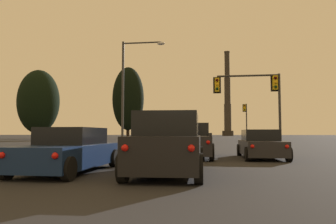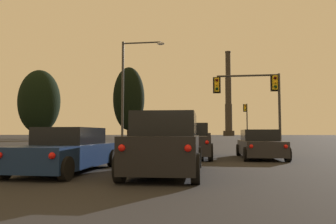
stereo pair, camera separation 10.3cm
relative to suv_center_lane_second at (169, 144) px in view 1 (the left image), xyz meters
The scene contains 10 objects.
suv_center_lane_second is the anchor object (origin of this frame).
sedan_left_lane_second 3.24m from the suv_center_lane_second, behind, with size 2.01×4.72×1.43m.
pickup_truck_center_lane_front 7.31m from the suv_center_lane_second, 88.38° to the left, with size 2.37×5.57×1.82m.
sedan_right_lane_front 7.82m from the suv_center_lane_second, 61.82° to the left, with size 2.07×4.74×1.43m.
traffic_light_far_right 44.34m from the suv_center_lane_second, 81.57° to the left, with size 0.78×0.50×6.03m.
traffic_light_overhead_right 15.76m from the suv_center_lane_second, 72.80° to the left, with size 5.00×0.50×5.63m.
street_lamp 17.64m from the suv_center_lane_second, 108.80° to the left, with size 3.62×0.36×8.90m.
smokestack 165.95m from the suv_center_lane_second, 86.97° to the left, with size 5.87×5.87×45.03m.
treeline_left_mid 64.62m from the suv_center_lane_second, 106.07° to the left, with size 7.12×6.41×16.29m.
treeline_far_left 68.30m from the suv_center_lane_second, 122.85° to the left, with size 9.14×8.23×15.28m.
Camera 1 is at (1.18, -2.11, 1.23)m, focal length 35.00 mm.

